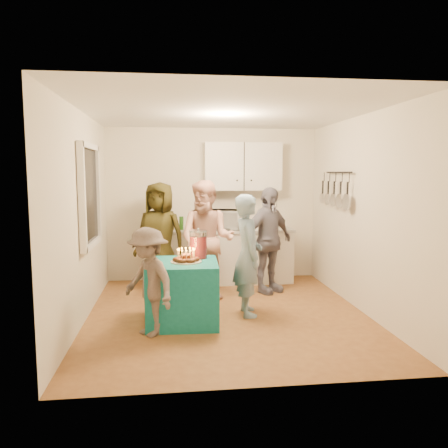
{
  "coord_description": "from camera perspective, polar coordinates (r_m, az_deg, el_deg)",
  "views": [
    {
      "loc": [
        -0.71,
        -5.51,
        1.83
      ],
      "look_at": [
        0.0,
        0.35,
        1.15
      ],
      "focal_mm": 35.0,
      "sensor_mm": 36.0,
      "label": 1
    }
  ],
  "objects": [
    {
      "name": "woman_back_right",
      "position": [
        6.74,
        5.75,
        -2.11
      ],
      "size": [
        1.02,
        0.85,
        1.63
      ],
      "primitive_type": "imported",
      "rotation": [
        0.0,
        0.0,
        0.57
      ],
      "color": "black",
      "rests_on": "floor"
    },
    {
      "name": "ceiling",
      "position": [
        5.61,
        0.44,
        14.47
      ],
      "size": [
        4.0,
        4.0,
        0.0
      ],
      "primitive_type": "plane",
      "color": "white",
      "rests_on": "floor"
    },
    {
      "name": "woman_back_center",
      "position": [
        6.38,
        -2.23,
        -2.1
      ],
      "size": [
        1.03,
        0.92,
        1.74
      ],
      "primitive_type": "imported",
      "rotation": [
        0.0,
        0.0,
        -0.38
      ],
      "color": "#DF8474",
      "rests_on": "floor"
    },
    {
      "name": "child_near_left",
      "position": [
        5.04,
        -9.86,
        -7.45
      ],
      "size": [
        0.86,
        0.91,
        1.24
      ],
      "primitive_type": "imported",
      "rotation": [
        0.0,
        0.0,
        -0.9
      ],
      "color": "#554844",
      "rests_on": "floor"
    },
    {
      "name": "counter",
      "position": [
        7.4,
        0.29,
        -4.33
      ],
      "size": [
        2.2,
        0.58,
        0.86
      ],
      "primitive_type": "cube",
      "color": "white",
      "rests_on": "floor"
    },
    {
      "name": "left_wall",
      "position": [
        5.64,
        -18.02,
        0.85
      ],
      "size": [
        4.0,
        4.0,
        0.0
      ],
      "primitive_type": "plane",
      "color": "silver",
      "rests_on": "floor"
    },
    {
      "name": "man_birthday",
      "position": [
        5.66,
        3.13,
        -4.07
      ],
      "size": [
        0.39,
        0.58,
        1.57
      ],
      "primitive_type": "imported",
      "rotation": [
        0.0,
        0.0,
        1.6
      ],
      "color": "#7C9AB5",
      "rests_on": "floor"
    },
    {
      "name": "pot_rack",
      "position": [
        6.67,
        14.51,
        4.39
      ],
      "size": [
        0.12,
        1.0,
        0.6
      ],
      "primitive_type": "cube",
      "color": "black",
      "rests_on": "right_wall"
    },
    {
      "name": "countertop",
      "position": [
        7.33,
        0.29,
        -0.83
      ],
      "size": [
        2.24,
        0.62,
        0.05
      ],
      "primitive_type": "cube",
      "color": "beige",
      "rests_on": "counter"
    },
    {
      "name": "woman_back_left",
      "position": [
        6.95,
        -8.36,
        -1.59
      ],
      "size": [
        0.98,
        0.82,
        1.7
      ],
      "primitive_type": "imported",
      "rotation": [
        0.0,
        0.0,
        -0.4
      ],
      "color": "brown",
      "rests_on": "floor"
    },
    {
      "name": "party_table",
      "position": [
        5.46,
        -5.4,
        -8.85
      ],
      "size": [
        0.89,
        0.89,
        0.76
      ],
      "primitive_type": "cube",
      "rotation": [
        0.0,
        0.0,
        -0.04
      ],
      "color": "#106D6F",
      "rests_on": "floor"
    },
    {
      "name": "upper_cabinet",
      "position": [
        7.46,
        2.46,
        7.5
      ],
      "size": [
        1.3,
        0.3,
        0.8
      ],
      "primitive_type": "cube",
      "color": "white",
      "rests_on": "back_wall"
    },
    {
      "name": "back_wall",
      "position": [
        7.56,
        -1.5,
        2.56
      ],
      "size": [
        3.6,
        3.6,
        0.0
      ],
      "primitive_type": "plane",
      "color": "silver",
      "rests_on": "floor"
    },
    {
      "name": "right_wall",
      "position": [
        6.07,
        17.53,
        1.26
      ],
      "size": [
        4.0,
        4.0,
        0.0
      ],
      "primitive_type": "plane",
      "color": "silver",
      "rests_on": "floor"
    },
    {
      "name": "microwave",
      "position": [
        7.3,
        0.04,
        0.62
      ],
      "size": [
        0.66,
        0.53,
        0.32
      ],
      "primitive_type": "imported",
      "rotation": [
        0.0,
        0.0,
        -0.26
      ],
      "color": "white",
      "rests_on": "countertop"
    },
    {
      "name": "punch_jar",
      "position": [
        5.56,
        -3.38,
        -2.76
      ],
      "size": [
        0.22,
        0.22,
        0.34
      ],
      "primitive_type": "cylinder",
      "color": "red",
      "rests_on": "party_table"
    },
    {
      "name": "donut_cake",
      "position": [
        5.34,
        -4.97,
        -4.04
      ],
      "size": [
        0.38,
        0.38,
        0.18
      ],
      "primitive_type": null,
      "color": "#381C0C",
      "rests_on": "party_table"
    },
    {
      "name": "floor",
      "position": [
        5.85,
        0.42,
        -11.66
      ],
      "size": [
        4.0,
        4.0,
        0.0
      ],
      "primitive_type": "plane",
      "color": "brown",
      "rests_on": "ground"
    },
    {
      "name": "window_night",
      "position": [
        5.91,
        -17.27,
        3.56
      ],
      "size": [
        0.04,
        1.0,
        1.2
      ],
      "primitive_type": "cube",
      "color": "black",
      "rests_on": "left_wall"
    }
  ]
}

